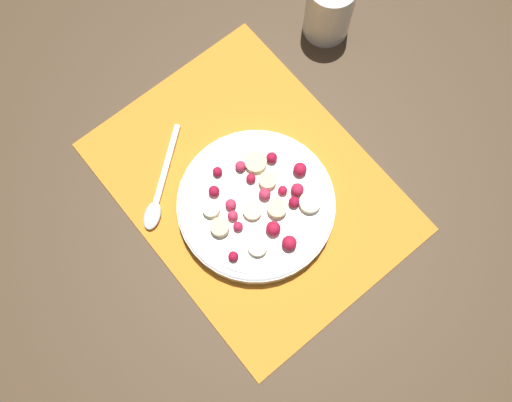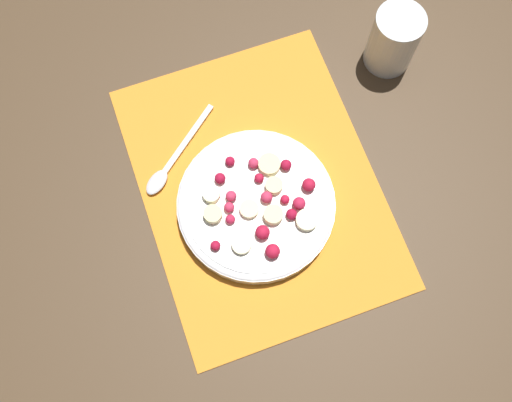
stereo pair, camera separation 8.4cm
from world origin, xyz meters
TOP-DOWN VIEW (x-y plane):
  - ground_plane at (0.00, 0.00)m, footprint 3.00×3.00m
  - placemat at (0.00, 0.00)m, footprint 0.47×0.35m
  - fruit_bowl at (0.03, -0.02)m, footprint 0.24×0.24m
  - spoon at (-0.08, -0.12)m, footprint 0.12×0.15m
  - drinking_glass at (-0.14, 0.28)m, footprint 0.08×0.08m

SIDE VIEW (x-z plane):
  - ground_plane at x=0.00m, z-range 0.00..0.00m
  - placemat at x=0.00m, z-range 0.00..0.01m
  - spoon at x=-0.08m, z-range 0.01..0.01m
  - fruit_bowl at x=0.03m, z-range 0.00..0.05m
  - drinking_glass at x=-0.14m, z-range 0.00..0.11m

